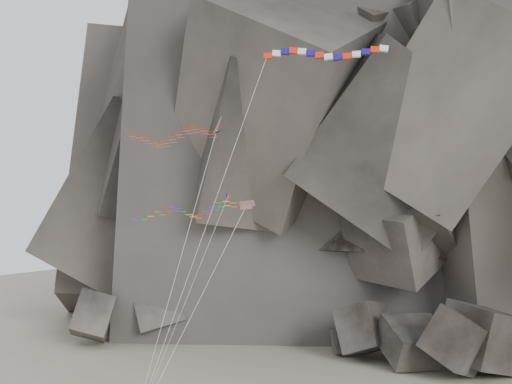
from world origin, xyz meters
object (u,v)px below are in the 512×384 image
at_px(pennant_kite, 204,256).
at_px(banner_kite, 323,56).
at_px(delta_kite, 167,136).
at_px(parafoil_kite, 183,212).

bearing_deg(pennant_kite, banner_kite, 21.52).
relative_size(banner_kite, pennant_kite, 1.61).
xyz_separation_m(delta_kite, parafoil_kite, (0.49, 2.04, -6.69)).
xyz_separation_m(delta_kite, pennant_kite, (4.13, -0.65, -10.46)).
bearing_deg(parafoil_kite, banner_kite, -13.49).
bearing_deg(banner_kite, delta_kite, 163.50).
bearing_deg(banner_kite, pennant_kite, 167.68).
bearing_deg(banner_kite, parafoil_kite, 155.21).
bearing_deg(parafoil_kite, pennant_kite, -43.13).
height_order(banner_kite, parafoil_kite, banner_kite).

